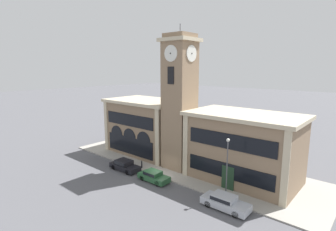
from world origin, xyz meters
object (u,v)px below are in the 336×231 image
(street_lamp, at_px, (227,160))
(parked_car_near, at_px, (125,165))
(parked_car_far, at_px, (225,202))
(bollard, at_px, (142,164))
(parked_car_mid, at_px, (154,176))

(street_lamp, bearing_deg, parked_car_near, -173.61)
(parked_car_near, height_order, street_lamp, street_lamp)
(parked_car_far, relative_size, bollard, 4.54)
(parked_car_near, height_order, bollard, parked_car_near)
(parked_car_near, xyz_separation_m, parked_car_far, (15.30, 0.00, 0.00))
(parked_car_mid, height_order, bollard, parked_car_mid)
(parked_car_near, xyz_separation_m, parked_car_mid, (5.49, 0.00, -0.05))
(parked_car_near, bearing_deg, street_lamp, 5.70)
(parked_car_mid, relative_size, bollard, 3.85)
(parked_car_far, bearing_deg, parked_car_near, 179.32)
(parked_car_near, distance_m, bollard, 2.35)
(bollard, bearing_deg, parked_car_far, -7.51)
(parked_car_far, distance_m, bollard, 13.94)
(bollard, bearing_deg, parked_car_near, -129.13)
(parked_car_mid, xyz_separation_m, parked_car_far, (9.81, -0.00, 0.05))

